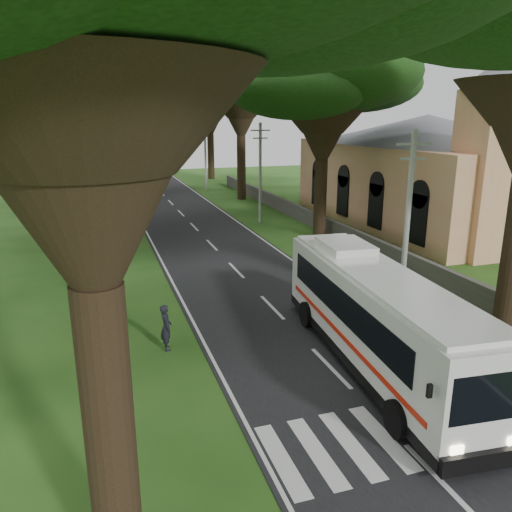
# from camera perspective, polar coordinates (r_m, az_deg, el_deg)

# --- Properties ---
(ground) EXTENTS (140.00, 140.00, 0.00)m
(ground) POSITION_cam_1_polar(r_m,az_deg,el_deg) (16.63, 11.71, -15.59)
(ground) COLOR #1F4A15
(ground) RESTS_ON ground
(road) EXTENTS (8.00, 120.00, 0.04)m
(road) POSITION_cam_1_polar(r_m,az_deg,el_deg) (38.85, -6.77, 2.99)
(road) COLOR black
(road) RESTS_ON ground
(crosswalk) EXTENTS (8.00, 3.00, 0.01)m
(crosswalk) POSITION_cam_1_polar(r_m,az_deg,el_deg) (15.23, 15.63, -19.12)
(crosswalk) COLOR silver
(crosswalk) RESTS_ON ground
(property_wall) EXTENTS (0.35, 50.00, 1.20)m
(property_wall) POSITION_cam_1_polar(r_m,az_deg,el_deg) (40.50, 6.09, 4.40)
(property_wall) COLOR #383533
(property_wall) RESTS_ON ground
(church) EXTENTS (14.00, 24.00, 11.60)m
(church) POSITION_cam_1_polar(r_m,az_deg,el_deg) (42.29, 18.88, 10.04)
(church) COLOR #E79571
(church) RESTS_ON ground
(pole_near) EXTENTS (1.60, 0.24, 8.00)m
(pole_near) POSITION_cam_1_polar(r_m,az_deg,el_deg) (22.72, 16.92, 3.99)
(pole_near) COLOR gray
(pole_near) RESTS_ON ground
(pole_mid) EXTENTS (1.60, 0.24, 8.00)m
(pole_mid) POSITION_cam_1_polar(r_m,az_deg,el_deg) (40.52, 0.48, 9.62)
(pole_mid) COLOR gray
(pole_mid) RESTS_ON ground
(pole_far) EXTENTS (1.60, 0.24, 8.00)m
(pole_far) POSITION_cam_1_polar(r_m,az_deg,el_deg) (59.73, -5.81, 11.55)
(pole_far) COLOR gray
(pole_far) RESTS_ON ground
(tree_l_mida) EXTENTS (14.35, 14.35, 14.67)m
(tree_l_mida) POSITION_cam_1_polar(r_m,az_deg,el_deg) (24.33, -21.01, 21.76)
(tree_l_mida) COLOR black
(tree_l_mida) RESTS_ON ground
(tree_l_midb) EXTENTS (15.50, 15.50, 15.53)m
(tree_l_midb) POSITION_cam_1_polar(r_m,az_deg,el_deg) (42.30, -19.47, 19.83)
(tree_l_midb) COLOR black
(tree_l_midb) RESTS_ON ground
(tree_l_far) EXTENTS (15.76, 15.76, 14.50)m
(tree_l_far) POSITION_cam_1_polar(r_m,az_deg,el_deg) (60.21, -20.20, 17.31)
(tree_l_far) COLOR black
(tree_l_far) RESTS_ON ground
(tree_r_mida) EXTENTS (12.88, 12.88, 14.02)m
(tree_r_mida) POSITION_cam_1_polar(r_m,az_deg,el_deg) (35.75, 7.84, 19.78)
(tree_r_mida) COLOR black
(tree_r_mida) RESTS_ON ground
(tree_r_midb) EXTENTS (14.40, 14.40, 16.39)m
(tree_r_midb) POSITION_cam_1_polar(r_m,az_deg,el_deg) (52.53, -1.78, 20.87)
(tree_r_midb) COLOR black
(tree_r_midb) RESTS_ON ground
(tree_r_far) EXTENTS (15.59, 15.59, 15.79)m
(tree_r_far) POSITION_cam_1_polar(r_m,az_deg,el_deg) (70.09, -5.37, 18.90)
(tree_r_far) COLOR black
(tree_r_far) RESTS_ON ground
(coach_bus) EXTENTS (3.55, 11.97, 3.48)m
(coach_bus) POSITION_cam_1_polar(r_m,az_deg,el_deg) (17.92, 13.55, -6.61)
(coach_bus) COLOR white
(coach_bus) RESTS_ON ground
(distant_car_b) EXTENTS (2.55, 4.24, 1.32)m
(distant_car_b) POSITION_cam_1_polar(r_m,az_deg,el_deg) (69.43, -12.80, 8.94)
(distant_car_b) COLOR navy
(distant_car_b) RESTS_ON road
(distant_car_c) EXTENTS (2.70, 4.64, 1.26)m
(distant_car_c) POSITION_cam_1_polar(r_m,az_deg,el_deg) (77.19, -10.85, 9.69)
(distant_car_c) COLOR maroon
(distant_car_c) RESTS_ON road
(pedestrian) EXTENTS (0.44, 0.66, 1.79)m
(pedestrian) POSITION_cam_1_polar(r_m,az_deg,el_deg) (19.21, -10.24, -8.01)
(pedestrian) COLOR black
(pedestrian) RESTS_ON ground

